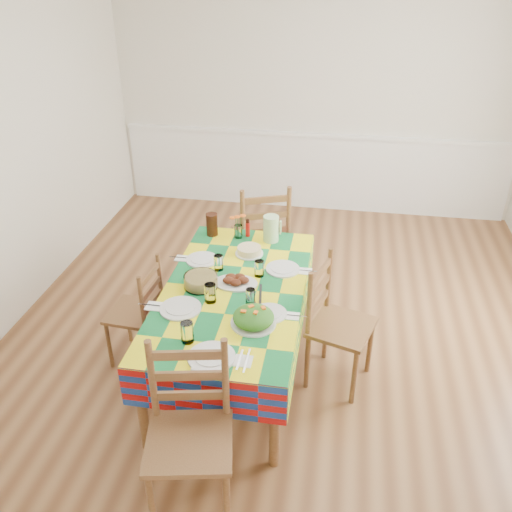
{
  "coord_description": "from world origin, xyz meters",
  "views": [
    {
      "loc": [
        0.36,
        -3.54,
        2.75
      ],
      "look_at": [
        -0.2,
        -0.29,
        0.86
      ],
      "focal_mm": 38.0,
      "sensor_mm": 36.0,
      "label": 1
    }
  ],
  "objects_px": {
    "tea_pitcher": "(212,224)",
    "green_pitcher": "(271,229)",
    "dining_table": "(234,298)",
    "chair_far": "(262,238)",
    "chair_right": "(336,325)",
    "meat_platter": "(236,281)",
    "chair_near": "(190,435)",
    "chair_left": "(139,313)"
  },
  "relations": [
    {
      "from": "tea_pitcher",
      "to": "green_pitcher",
      "type": "bearing_deg",
      "value": -2.44
    },
    {
      "from": "dining_table",
      "to": "chair_far",
      "type": "bearing_deg",
      "value": 89.14
    },
    {
      "from": "dining_table",
      "to": "tea_pitcher",
      "type": "relative_size",
      "value": 9.69
    },
    {
      "from": "dining_table",
      "to": "chair_right",
      "type": "height_order",
      "value": "chair_right"
    },
    {
      "from": "meat_platter",
      "to": "chair_far",
      "type": "relative_size",
      "value": 0.3
    },
    {
      "from": "meat_platter",
      "to": "chair_far",
      "type": "height_order",
      "value": "chair_far"
    },
    {
      "from": "green_pitcher",
      "to": "chair_far",
      "type": "xyz_separation_m",
      "value": [
        -0.13,
        0.39,
        -0.29
      ]
    },
    {
      "from": "meat_platter",
      "to": "tea_pitcher",
      "type": "xyz_separation_m",
      "value": [
        -0.34,
        0.7,
        0.07
      ]
    },
    {
      "from": "green_pitcher",
      "to": "chair_near",
      "type": "height_order",
      "value": "chair_near"
    },
    {
      "from": "chair_far",
      "to": "chair_right",
      "type": "xyz_separation_m",
      "value": [
        0.7,
        -1.11,
        -0.04
      ]
    },
    {
      "from": "tea_pitcher",
      "to": "meat_platter",
      "type": "bearing_deg",
      "value": -64.2
    },
    {
      "from": "chair_near",
      "to": "chair_right",
      "type": "xyz_separation_m",
      "value": [
        0.72,
        1.14,
        -0.03
      ]
    },
    {
      "from": "green_pitcher",
      "to": "chair_right",
      "type": "xyz_separation_m",
      "value": [
        0.56,
        -0.73,
        -0.34
      ]
    },
    {
      "from": "tea_pitcher",
      "to": "chair_left",
      "type": "bearing_deg",
      "value": -116.53
    },
    {
      "from": "chair_near",
      "to": "chair_far",
      "type": "bearing_deg",
      "value": 78.0
    },
    {
      "from": "dining_table",
      "to": "green_pitcher",
      "type": "bearing_deg",
      "value": 78.54
    },
    {
      "from": "meat_platter",
      "to": "chair_near",
      "type": "distance_m",
      "value": 1.21
    },
    {
      "from": "dining_table",
      "to": "chair_near",
      "type": "height_order",
      "value": "chair_near"
    },
    {
      "from": "green_pitcher",
      "to": "chair_left",
      "type": "bearing_deg",
      "value": -139.44
    },
    {
      "from": "tea_pitcher",
      "to": "chair_right",
      "type": "relative_size",
      "value": 0.19
    },
    {
      "from": "dining_table",
      "to": "meat_platter",
      "type": "relative_size",
      "value": 5.85
    },
    {
      "from": "tea_pitcher",
      "to": "chair_near",
      "type": "bearing_deg",
      "value": -80.16
    },
    {
      "from": "tea_pitcher",
      "to": "chair_far",
      "type": "distance_m",
      "value": 0.58
    },
    {
      "from": "dining_table",
      "to": "green_pitcher",
      "type": "distance_m",
      "value": 0.78
    },
    {
      "from": "chair_near",
      "to": "chair_left",
      "type": "distance_m",
      "value": 1.33
    },
    {
      "from": "dining_table",
      "to": "chair_left",
      "type": "bearing_deg",
      "value": -179.76
    },
    {
      "from": "green_pitcher",
      "to": "chair_right",
      "type": "bearing_deg",
      "value": -52.17
    },
    {
      "from": "dining_table",
      "to": "chair_far",
      "type": "relative_size",
      "value": 1.73
    },
    {
      "from": "meat_platter",
      "to": "chair_right",
      "type": "relative_size",
      "value": 0.32
    },
    {
      "from": "dining_table",
      "to": "tea_pitcher",
      "type": "xyz_separation_m",
      "value": [
        -0.34,
        0.76,
        0.17
      ]
    },
    {
      "from": "tea_pitcher",
      "to": "chair_left",
      "type": "height_order",
      "value": "tea_pitcher"
    },
    {
      "from": "dining_table",
      "to": "chair_near",
      "type": "xyz_separation_m",
      "value": [
        -0.01,
        -1.13,
        -0.12
      ]
    },
    {
      "from": "meat_platter",
      "to": "green_pitcher",
      "type": "bearing_deg",
      "value": 77.6
    },
    {
      "from": "chair_far",
      "to": "chair_left",
      "type": "bearing_deg",
      "value": 36.22
    },
    {
      "from": "dining_table",
      "to": "green_pitcher",
      "type": "relative_size",
      "value": 8.43
    },
    {
      "from": "green_pitcher",
      "to": "chair_near",
      "type": "distance_m",
      "value": 1.9
    },
    {
      "from": "dining_table",
      "to": "chair_far",
      "type": "height_order",
      "value": "chair_far"
    },
    {
      "from": "chair_right",
      "to": "chair_far",
      "type": "bearing_deg",
      "value": 49.67
    },
    {
      "from": "tea_pitcher",
      "to": "dining_table",
      "type": "bearing_deg",
      "value": -66.14
    },
    {
      "from": "meat_platter",
      "to": "chair_far",
      "type": "bearing_deg",
      "value": 89.15
    },
    {
      "from": "dining_table",
      "to": "chair_left",
      "type": "relative_size",
      "value": 2.15
    },
    {
      "from": "dining_table",
      "to": "chair_left",
      "type": "distance_m",
      "value": 0.75
    }
  ]
}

